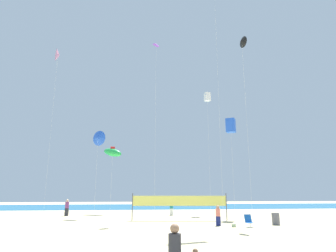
{
  "coord_description": "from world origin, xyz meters",
  "views": [
    {
      "loc": [
        -2.27,
        -18.49,
        2.53
      ],
      "look_at": [
        0.59,
        7.24,
        8.39
      ],
      "focal_mm": 31.16,
      "sensor_mm": 36.0,
      "label": 1
    }
  ],
  "objects_px": {
    "kite_blue_box": "(231,126)",
    "kite_pink_delta": "(58,55)",
    "mother_figure": "(175,251)",
    "beachgoer_coral_shirt": "(218,215)",
    "beach_handbag": "(234,226)",
    "kite_white_box": "(207,97)",
    "beachgoer_teal_shirt": "(171,207)",
    "kite_green_inflatable": "(113,152)",
    "folding_beach_chair": "(249,220)",
    "volleyball_net": "(179,202)",
    "trash_barrel": "(276,219)",
    "kite_violet_diamond": "(156,47)",
    "kite_blue_delta": "(98,138)",
    "kite_black_delta": "(242,42)",
    "beachgoer_plum_shirt": "(67,207)"
  },
  "relations": [
    {
      "from": "kite_blue_box",
      "to": "kite_pink_delta",
      "type": "distance_m",
      "value": 22.87
    },
    {
      "from": "mother_figure",
      "to": "beachgoer_coral_shirt",
      "type": "bearing_deg",
      "value": 67.1
    },
    {
      "from": "beach_handbag",
      "to": "kite_white_box",
      "type": "height_order",
      "value": "kite_white_box"
    },
    {
      "from": "beach_handbag",
      "to": "beachgoer_teal_shirt",
      "type": "bearing_deg",
      "value": 106.03
    },
    {
      "from": "mother_figure",
      "to": "kite_green_inflatable",
      "type": "distance_m",
      "value": 29.69
    },
    {
      "from": "beachgoer_coral_shirt",
      "to": "kite_blue_box",
      "type": "distance_m",
      "value": 11.41
    },
    {
      "from": "kite_blue_box",
      "to": "kite_white_box",
      "type": "height_order",
      "value": "kite_white_box"
    },
    {
      "from": "folding_beach_chair",
      "to": "volleyball_net",
      "type": "height_order",
      "value": "volleyball_net"
    },
    {
      "from": "beach_handbag",
      "to": "kite_green_inflatable",
      "type": "relative_size",
      "value": 0.03
    },
    {
      "from": "beachgoer_coral_shirt",
      "to": "kite_blue_box",
      "type": "height_order",
      "value": "kite_blue_box"
    },
    {
      "from": "beachgoer_teal_shirt",
      "to": "kite_pink_delta",
      "type": "relative_size",
      "value": 0.08
    },
    {
      "from": "beach_handbag",
      "to": "trash_barrel",
      "type": "bearing_deg",
      "value": 16.53
    },
    {
      "from": "kite_violet_diamond",
      "to": "kite_blue_delta",
      "type": "bearing_deg",
      "value": 160.52
    },
    {
      "from": "mother_figure",
      "to": "beach_handbag",
      "type": "xyz_separation_m",
      "value": [
        6.1,
        12.92,
        -0.75
      ]
    },
    {
      "from": "beach_handbag",
      "to": "kite_black_delta",
      "type": "relative_size",
      "value": 0.02
    },
    {
      "from": "trash_barrel",
      "to": "volleyball_net",
      "type": "relative_size",
      "value": 0.11
    },
    {
      "from": "volleyball_net",
      "to": "kite_green_inflatable",
      "type": "height_order",
      "value": "kite_green_inflatable"
    },
    {
      "from": "kite_pink_delta",
      "to": "beachgoer_coral_shirt",
      "type": "bearing_deg",
      "value": -36.09
    },
    {
      "from": "mother_figure",
      "to": "beachgoer_plum_shirt",
      "type": "bearing_deg",
      "value": 106.47
    },
    {
      "from": "kite_black_delta",
      "to": "beachgoer_teal_shirt",
      "type": "bearing_deg",
      "value": 128.35
    },
    {
      "from": "beachgoer_plum_shirt",
      "to": "kite_blue_delta",
      "type": "bearing_deg",
      "value": 129.45
    },
    {
      "from": "beachgoer_plum_shirt",
      "to": "beachgoer_coral_shirt",
      "type": "distance_m",
      "value": 17.53
    },
    {
      "from": "beachgoer_teal_shirt",
      "to": "volleyball_net",
      "type": "height_order",
      "value": "volleyball_net"
    },
    {
      "from": "volleyball_net",
      "to": "beach_handbag",
      "type": "xyz_separation_m",
      "value": [
        3.21,
        -5.45,
        -1.53
      ]
    },
    {
      "from": "mother_figure",
      "to": "kite_black_delta",
      "type": "relative_size",
      "value": 0.09
    },
    {
      "from": "beachgoer_coral_shirt",
      "to": "trash_barrel",
      "type": "xyz_separation_m",
      "value": [
        4.68,
        0.1,
        -0.36
      ]
    },
    {
      "from": "folding_beach_chair",
      "to": "kite_white_box",
      "type": "distance_m",
      "value": 21.11
    },
    {
      "from": "beachgoer_teal_shirt",
      "to": "kite_violet_diamond",
      "type": "bearing_deg",
      "value": -154.71
    },
    {
      "from": "beachgoer_coral_shirt",
      "to": "volleyball_net",
      "type": "xyz_separation_m",
      "value": [
        -2.35,
        4.42,
        0.83
      ]
    },
    {
      "from": "kite_pink_delta",
      "to": "trash_barrel",
      "type": "bearing_deg",
      "value": -29.35
    },
    {
      "from": "trash_barrel",
      "to": "kite_blue_delta",
      "type": "relative_size",
      "value": 0.1
    },
    {
      "from": "beachgoer_coral_shirt",
      "to": "kite_blue_delta",
      "type": "relative_size",
      "value": 0.17
    },
    {
      "from": "beachgoer_plum_shirt",
      "to": "kite_violet_diamond",
      "type": "relative_size",
      "value": 0.09
    },
    {
      "from": "kite_pink_delta",
      "to": "volleyball_net",
      "type": "bearing_deg",
      "value": -28.2
    },
    {
      "from": "kite_green_inflatable",
      "to": "kite_white_box",
      "type": "xyz_separation_m",
      "value": [
        12.43,
        -0.61,
        7.66
      ]
    },
    {
      "from": "volleyball_net",
      "to": "kite_blue_box",
      "type": "bearing_deg",
      "value": 19.88
    },
    {
      "from": "volleyball_net",
      "to": "kite_blue_box",
      "type": "distance_m",
      "value": 10.03
    },
    {
      "from": "beachgoer_teal_shirt",
      "to": "kite_white_box",
      "type": "xyz_separation_m",
      "value": [
        5.42,
        3.89,
        14.25
      ]
    },
    {
      "from": "kite_blue_box",
      "to": "kite_pink_delta",
      "type": "height_order",
      "value": "kite_pink_delta"
    },
    {
      "from": "trash_barrel",
      "to": "kite_blue_box",
      "type": "distance_m",
      "value": 11.12
    },
    {
      "from": "beach_handbag",
      "to": "kite_blue_box",
      "type": "xyz_separation_m",
      "value": [
        2.72,
        7.59,
        9.32
      ]
    },
    {
      "from": "beachgoer_coral_shirt",
      "to": "kite_black_delta",
      "type": "height_order",
      "value": "kite_black_delta"
    },
    {
      "from": "beach_handbag",
      "to": "kite_green_inflatable",
      "type": "xyz_separation_m",
      "value": [
        -10.23,
        15.74,
        7.32
      ]
    },
    {
      "from": "kite_green_inflatable",
      "to": "kite_blue_box",
      "type": "height_order",
      "value": "kite_blue_box"
    },
    {
      "from": "kite_blue_box",
      "to": "trash_barrel",
      "type": "bearing_deg",
      "value": -80.4
    },
    {
      "from": "kite_green_inflatable",
      "to": "kite_violet_diamond",
      "type": "height_order",
      "value": "kite_violet_diamond"
    },
    {
      "from": "trash_barrel",
      "to": "beachgoer_coral_shirt",
      "type": "bearing_deg",
      "value": -178.79
    },
    {
      "from": "beach_handbag",
      "to": "kite_pink_delta",
      "type": "xyz_separation_m",
      "value": [
        -17.26,
        12.98,
        19.04
      ]
    },
    {
      "from": "kite_violet_diamond",
      "to": "kite_white_box",
      "type": "bearing_deg",
      "value": 43.56
    },
    {
      "from": "beachgoer_coral_shirt",
      "to": "kite_violet_diamond",
      "type": "xyz_separation_m",
      "value": [
        -4.41,
        6.99,
        17.53
      ]
    }
  ]
}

